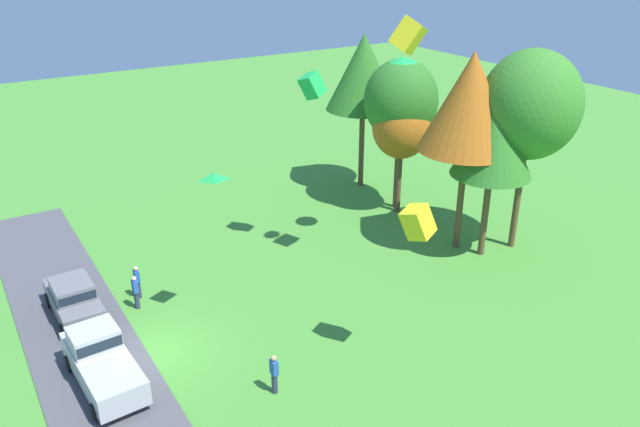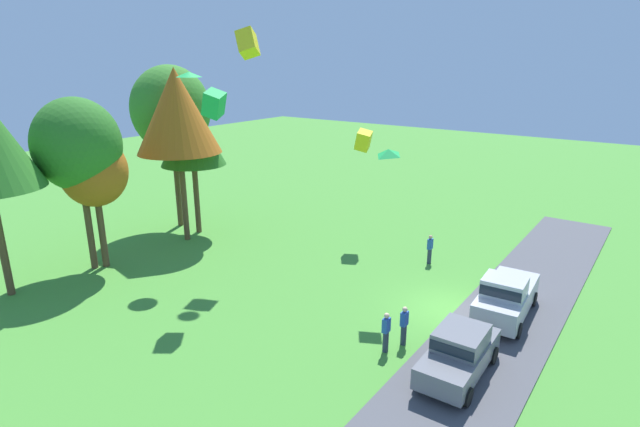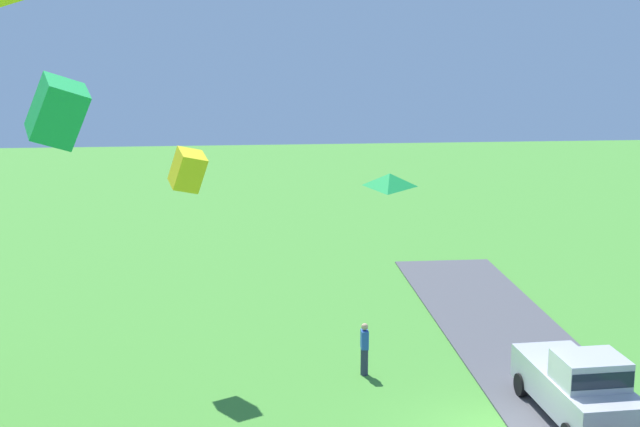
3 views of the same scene
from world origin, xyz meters
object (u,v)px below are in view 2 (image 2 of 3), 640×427
at_px(person_beside_suv, 386,332).
at_px(tree_lone_near, 192,133).
at_px(car_pickup_mid_row, 506,296).
at_px(tree_far_left, 94,172).
at_px(kite_box_trailing_tail, 248,43).
at_px(kite_box_low_drifter, 214,104).
at_px(kite_box_high_right, 363,140).
at_px(person_watching_sky, 430,249).
at_px(tree_center_back, 171,109).
at_px(car_sedan_by_flagpole, 459,351).
at_px(tree_left_of_center, 177,111).
at_px(kite_delta_mid_center, 189,74).
at_px(person_on_lawn, 404,325).
at_px(kite_diamond_high_left, 388,153).
at_px(tree_far_right, 77,145).

distance_m(person_beside_suv, tree_lone_near, 19.12).
relative_size(car_pickup_mid_row, tree_far_left, 0.68).
relative_size(tree_far_left, kite_box_trailing_tail, 5.70).
bearing_deg(tree_lone_near, kite_box_low_drifter, -123.09).
bearing_deg(kite_box_high_right, person_watching_sky, -104.40).
relative_size(tree_center_back, kite_box_trailing_tail, 8.37).
distance_m(car_sedan_by_flagpole, car_pickup_mid_row, 5.37).
bearing_deg(tree_far_left, tree_left_of_center, -2.51).
xyz_separation_m(car_pickup_mid_row, kite_box_low_drifter, (-5.05, 12.68, 8.18)).
bearing_deg(kite_box_low_drifter, kite_box_trailing_tail, 24.38).
height_order(car_sedan_by_flagpole, tree_lone_near, tree_lone_near).
xyz_separation_m(tree_left_of_center, tree_lone_near, (1.42, 0.49, -1.54)).
bearing_deg(tree_far_left, car_pickup_mid_row, -70.69).
height_order(tree_lone_near, kite_delta_mid_center, kite_delta_mid_center).
xyz_separation_m(tree_lone_near, kite_delta_mid_center, (-3.01, -3.72, 3.78)).
distance_m(person_on_lawn, person_beside_suv, 0.95).
bearing_deg(tree_lone_near, tree_far_left, -177.99).
bearing_deg(kite_box_high_right, person_on_lawn, -141.07).
bearing_deg(person_watching_sky, tree_lone_near, 105.04).
relative_size(person_beside_suv, tree_left_of_center, 0.16).
xyz_separation_m(tree_far_left, tree_left_of_center, (5.64, -0.25, 2.77)).
bearing_deg(tree_lone_near, tree_left_of_center, -160.83).
relative_size(tree_center_back, kite_box_low_drifter, 9.65).
distance_m(person_on_lawn, kite_diamond_high_left, 7.76).
bearing_deg(car_pickup_mid_row, kite_box_low_drifter, 111.73).
xyz_separation_m(tree_far_right, tree_lone_near, (7.60, -0.04, -0.25)).
bearing_deg(tree_left_of_center, kite_box_trailing_tail, -79.23).
height_order(car_sedan_by_flagpole, tree_center_back, tree_center_back).
bearing_deg(person_beside_suv, kite_box_trailing_tail, 66.62).
distance_m(car_sedan_by_flagpole, tree_far_right, 21.31).
xyz_separation_m(person_watching_sky, kite_box_low_drifter, (-9.08, 7.28, 8.41)).
distance_m(tree_far_left, kite_box_trailing_tail, 10.81).
bearing_deg(car_sedan_by_flagpole, kite_diamond_high_left, 52.32).
bearing_deg(tree_far_right, person_watching_sky, -52.31).
bearing_deg(kite_delta_mid_center, kite_diamond_high_left, -80.38).
height_order(person_watching_sky, person_on_lawn, same).
bearing_deg(person_beside_suv, tree_far_right, 96.89).
bearing_deg(car_sedan_by_flagpole, car_pickup_mid_row, -1.24).
distance_m(person_beside_suv, kite_box_high_right, 14.51).
bearing_deg(tree_far_left, kite_box_trailing_tail, -39.23).
distance_m(person_watching_sky, kite_diamond_high_left, 8.15).
xyz_separation_m(tree_center_back, kite_box_low_drifter, (-5.26, -9.91, 1.21)).
bearing_deg(tree_left_of_center, tree_far_left, 177.49).
distance_m(tree_lone_near, kite_diamond_high_left, 14.87).
bearing_deg(kite_box_low_drifter, kite_delta_mid_center, 63.10).
relative_size(tree_far_right, kite_box_low_drifter, 8.32).
height_order(person_beside_suv, kite_box_high_right, kite_box_high_right).
distance_m(person_watching_sky, person_beside_suv, 9.81).
bearing_deg(tree_far_right, car_pickup_mid_row, -69.61).
distance_m(tree_far_left, tree_center_back, 8.09).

